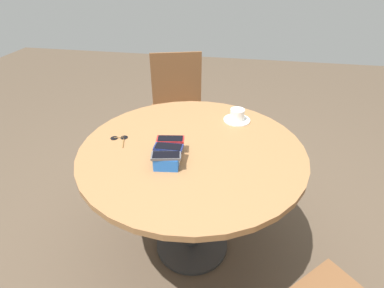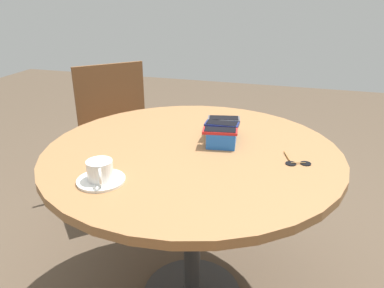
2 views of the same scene
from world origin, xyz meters
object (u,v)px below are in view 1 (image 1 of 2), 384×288
Objects in this scene: phone_navy at (168,147)px; phone_red at (170,139)px; phone_gray at (166,156)px; coffee_cup at (237,114)px; round_table at (192,164)px; saucer at (237,120)px; chair_near_window at (178,109)px; phone_box at (168,154)px; sunglasses at (120,138)px.

phone_red is at bearing 6.93° from phone_navy.
phone_gray reaches higher than coffee_cup.
round_table is 0.26m from phone_gray.
phone_navy is 0.88× the size of saucer.
chair_near_window reaches higher than phone_navy.
coffee_cup is (0.32, -0.20, 0.14)m from round_table.
phone_navy is at bearing 5.31° from phone_gray.
coffee_cup is 0.12× the size of chair_near_window.
phone_box is at bearing 146.66° from coffee_cup.
phone_red is at bearing -169.16° from chair_near_window.
phone_navy is 0.53m from coffee_cup.
coffee_cup reaches higher than saucer.
phone_navy reaches higher than coffee_cup.
round_table is at bearing -92.15° from sunglasses.
chair_near_window reaches higher than saucer.
phone_gray is 0.16× the size of chair_near_window.
phone_gray is 1.24× the size of sunglasses.
coffee_cup is at bearing -38.36° from phone_red.
round_table is 7.96× the size of phone_gray.
phone_gray is 1.01× the size of phone_red.
phone_gray is 1.05× the size of phone_navy.
chair_near_window is at bearing 10.40° from phone_box.
phone_navy is 1.28× the size of coffee_cup.
round_table is 0.20m from phone_red.
phone_navy is 0.07m from phone_red.
phone_gray is 1.17m from chair_near_window.
phone_red reaches higher than sunglasses.
phone_navy is at bearing 147.16° from coffee_cup.
phone_navy is 1.11m from chair_near_window.
phone_gray and phone_navy have the same top height.
saucer is (0.32, -0.20, 0.10)m from round_table.
phone_box is 1.53× the size of phone_red.
round_table is 0.98m from chair_near_window.
phone_box is at bearing -114.13° from sunglasses.
chair_near_window is (0.93, 0.28, -0.15)m from round_table.
phone_gray reaches higher than sunglasses.
phone_box reaches higher than saucer.
phone_navy reaches higher than sunglasses.
chair_near_window is at bearing 38.46° from coffee_cup.
chair_near_window is at bearing 38.43° from saucer.
coffee_cup is (0.44, -0.29, 0.01)m from phone_box.
sunglasses is at bearing 173.90° from chair_near_window.
phone_gray and phone_red have the same top height.
round_table is at bearing -23.70° from phone_gray.
sunglasses is (0.06, 0.28, -0.06)m from phone_red.
phone_gray is 0.92× the size of saucer.
phone_navy reaches higher than phone_red.
sunglasses reaches higher than round_table.
round_table is 0.22m from phone_navy.
round_table is 10.70× the size of coffee_cup.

